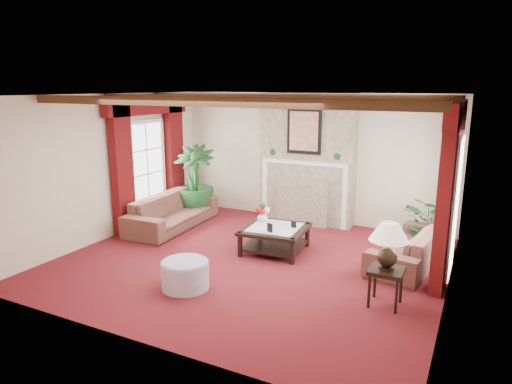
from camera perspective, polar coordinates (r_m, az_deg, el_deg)
The scene contains 23 objects.
floor at distance 7.65m, azimuth -0.61°, elevation -8.62°, with size 6.00×6.00×0.00m, color #500E12.
ceiling at distance 7.11m, azimuth -0.66°, elevation 12.03°, with size 6.00×6.00×0.00m, color white.
back_wall at distance 9.75m, azimuth 6.84°, elevation 4.26°, with size 6.00×0.02×2.70m, color beige.
left_wall at distance 9.02m, azimuth -17.83°, elevation 3.01°, with size 0.02×5.50×2.70m, color beige.
right_wall at distance 6.49m, azimuth 23.61°, elevation -1.24°, with size 0.02×5.50×2.70m, color beige.
ceiling_beams at distance 7.11m, azimuth -0.66°, elevation 11.54°, with size 6.00×3.00×0.12m, color #382111, non-canonical shape.
fireplace at distance 9.45m, azimuth 6.64°, elevation 12.21°, with size 2.00×0.52×2.70m, color tan, non-canonical shape.
french_door_left at distance 9.64m, azimuth -13.85°, elevation 8.55°, with size 0.10×1.10×2.16m, color white, non-canonical shape.
french_door_right at distance 7.35m, azimuth 24.43°, elevation 6.45°, with size 0.10×1.10×2.16m, color white, non-canonical shape.
curtains_left at distance 9.55m, azimuth -13.48°, elevation 11.06°, with size 0.20×2.40×2.55m, color #43080B, non-canonical shape.
curtains_right at distance 7.33m, azimuth 23.88°, elevation 9.79°, with size 0.20×2.40×2.55m, color #43080B, non-canonical shape.
sofa_left at distance 9.44m, azimuth -10.42°, elevation -1.77°, with size 0.79×2.31×0.89m, color #380F1B.
sofa_right at distance 7.84m, azimuth 18.84°, elevation -5.65°, with size 0.93×2.16×0.82m, color #380F1B.
potted_palm at distance 10.21m, azimuth -7.65°, elevation -0.57°, with size 1.39×1.79×0.88m, color black.
small_plant at distance 8.57m, azimuth 20.83°, elevation -4.43°, with size 1.30×1.31×0.76m, color black.
coffee_table at distance 8.03m, azimuth 2.36°, elevation -5.93°, with size 1.06×1.06×0.43m, color black, non-canonical shape.
side_table at distance 6.36m, azimuth 15.87°, elevation -11.35°, with size 0.43×0.43×0.51m, color black, non-canonical shape.
ottoman at distance 6.71m, azimuth -8.84°, elevation -10.19°, with size 0.68×0.68×0.40m, color #948B9D.
table_lamp at distance 6.15m, azimuth 16.21°, elevation -6.44°, with size 0.51×0.51×0.64m, color black, non-canonical shape.
flower_vase at distance 8.26m, azimuth 0.82°, elevation -3.10°, with size 0.24×0.24×0.19m, color silver.
book at distance 7.59m, azimuth 3.00°, elevation -4.25°, with size 0.20×0.02×0.28m, color black.
photo_frame_a at distance 7.67m, azimuth 1.74°, elevation -4.51°, with size 0.12×0.02×0.16m, color black, non-canonical shape.
photo_frame_b at distance 7.92m, azimuth 4.73°, elevation -4.11°, with size 0.09×0.02×0.12m, color black, non-canonical shape.
Camera 1 is at (3.27, -6.31, 2.84)m, focal length 32.00 mm.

